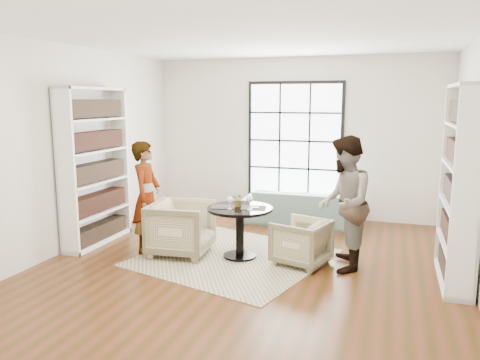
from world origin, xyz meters
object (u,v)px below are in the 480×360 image
(armchair_left, at_px, (181,228))
(person_left, at_px, (147,197))
(sofa, at_px, (299,207))
(pedestal_table, at_px, (240,221))
(flower_centerpiece, at_px, (239,200))
(wine_glass_right, at_px, (250,199))
(person_right, at_px, (344,204))
(wine_glass_left, at_px, (230,200))
(armchair_right, at_px, (301,242))

(armchair_left, relative_size, person_left, 0.53)
(person_left, bearing_deg, sofa, -47.01)
(pedestal_table, bearing_deg, flower_centerpiece, 129.58)
(wine_glass_right, bearing_deg, person_right, 5.14)
(wine_glass_left, bearing_deg, armchair_left, 177.95)
(pedestal_table, xyz_separation_m, person_left, (-1.40, -0.12, 0.28))
(person_right, bearing_deg, sofa, -159.97)
(armchair_right, xyz_separation_m, person_right, (0.55, 0.00, 0.57))
(person_left, distance_m, person_right, 2.83)
(armchair_left, xyz_separation_m, wine_glass_left, (0.75, -0.03, 0.47))
(armchair_left, height_order, flower_centerpiece, flower_centerpiece)
(person_left, relative_size, wine_glass_right, 7.87)
(armchair_right, height_order, wine_glass_right, wine_glass_right)
(person_right, relative_size, wine_glass_left, 10.00)
(sofa, bearing_deg, person_left, 50.51)
(armchair_right, height_order, person_left, person_left)
(wine_glass_right, bearing_deg, wine_glass_left, -171.54)
(armchair_left, height_order, armchair_right, armchair_left)
(person_left, height_order, wine_glass_left, person_left)
(person_left, bearing_deg, armchair_left, -98.12)
(person_left, xyz_separation_m, wine_glass_left, (1.30, -0.03, 0.04))
(armchair_right, relative_size, person_left, 0.42)
(armchair_right, distance_m, person_left, 2.33)
(person_left, bearing_deg, armchair_right, -94.96)
(person_right, bearing_deg, armchair_left, -91.73)
(person_left, bearing_deg, wine_glass_right, -97.63)
(sofa, relative_size, armchair_right, 3.02)
(armchair_right, relative_size, person_right, 0.39)
(flower_centerpiece, bearing_deg, pedestal_table, -50.42)
(person_left, bearing_deg, wine_glass_left, -99.31)
(wine_glass_right, bearing_deg, flower_centerpiece, 145.33)
(flower_centerpiece, bearing_deg, armchair_right, -1.78)
(armchair_right, bearing_deg, person_right, 107.05)
(sofa, distance_m, wine_glass_right, 2.34)
(sofa, relative_size, person_right, 1.17)
(armchair_left, relative_size, armchair_right, 1.25)
(pedestal_table, xyz_separation_m, sofa, (0.43, 2.15, -0.23))
(armchair_right, bearing_deg, flower_centerpiece, -74.73)
(armchair_left, height_order, wine_glass_right, wine_glass_right)
(person_left, height_order, wine_glass_right, person_left)
(sofa, bearing_deg, wine_glass_left, 76.48)
(person_left, bearing_deg, flower_centerpiece, -91.72)
(armchair_left, xyz_separation_m, person_right, (2.27, 0.13, 0.49))
(pedestal_table, xyz_separation_m, armchair_left, (-0.85, -0.12, -0.14))
(armchair_right, distance_m, flower_centerpiece, 1.04)
(pedestal_table, relative_size, armchair_right, 1.34)
(person_left, bearing_deg, pedestal_table, -93.25)
(armchair_left, xyz_separation_m, armchair_right, (1.72, 0.13, -0.08))
(sofa, height_order, armchair_right, armchair_right)
(flower_centerpiece, bearing_deg, armchair_left, -169.39)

